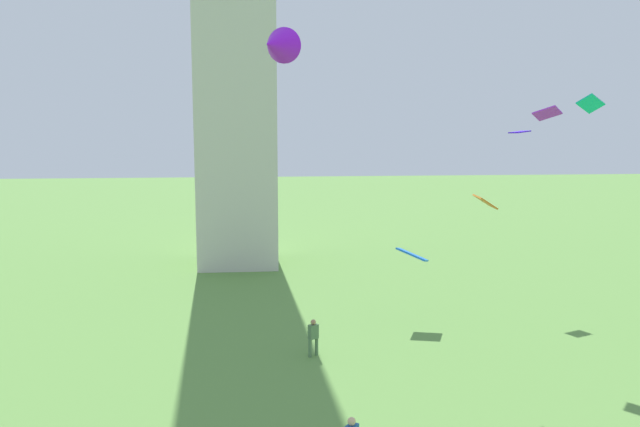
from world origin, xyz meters
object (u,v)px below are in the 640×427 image
(person_1, at_px, (313,335))
(kite_flying_0, at_px, (412,255))
(kite_flying_5, at_px, (485,202))
(kite_flying_7, at_px, (591,104))
(kite_flying_6, at_px, (547,113))
(kite_flying_1, at_px, (520,132))
(kite_flying_3, at_px, (276,45))

(person_1, relative_size, kite_flying_0, 0.91)
(kite_flying_5, height_order, kite_flying_7, kite_flying_7)
(person_1, height_order, kite_flying_6, kite_flying_6)
(person_1, distance_m, kite_flying_7, 18.10)
(person_1, bearing_deg, kite_flying_0, -172.41)
(kite_flying_5, relative_size, kite_flying_7, 0.76)
(kite_flying_6, bearing_deg, kite_flying_1, -58.57)
(kite_flying_1, bearing_deg, kite_flying_6, -130.07)
(person_1, distance_m, kite_flying_3, 13.74)
(kite_flying_1, distance_m, kite_flying_3, 21.93)
(kite_flying_6, bearing_deg, person_1, 52.50)
(kite_flying_1, distance_m, kite_flying_7, 6.20)
(kite_flying_6, bearing_deg, kite_flying_5, 89.86)
(kite_flying_1, bearing_deg, person_1, -170.28)
(person_1, xyz_separation_m, kite_flying_5, (6.74, -2.89, 6.35))
(person_1, bearing_deg, kite_flying_5, 123.37)
(kite_flying_0, height_order, kite_flying_1, kite_flying_1)
(person_1, distance_m, kite_flying_5, 9.70)
(kite_flying_5, bearing_deg, kite_flying_0, 10.27)
(kite_flying_7, bearing_deg, kite_flying_1, -108.56)
(kite_flying_0, bearing_deg, kite_flying_5, 127.04)
(kite_flying_1, xyz_separation_m, kite_flying_3, (-14.85, -15.83, 3.11))
(kite_flying_1, height_order, kite_flying_7, kite_flying_7)
(kite_flying_0, height_order, kite_flying_7, kite_flying_7)
(kite_flying_0, xyz_separation_m, kite_flying_6, (5.45, -3.51, 7.33))
(kite_flying_3, distance_m, kite_flying_5, 10.81)
(kite_flying_3, bearing_deg, kite_flying_6, 52.33)
(kite_flying_0, distance_m, kite_flying_7, 11.77)
(person_1, distance_m, kite_flying_1, 18.49)
(kite_flying_3, xyz_separation_m, kite_flying_5, (8.50, 3.44, -5.71))
(kite_flying_0, relative_size, kite_flying_1, 1.39)
(kite_flying_5, bearing_deg, kite_flying_6, -43.07)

